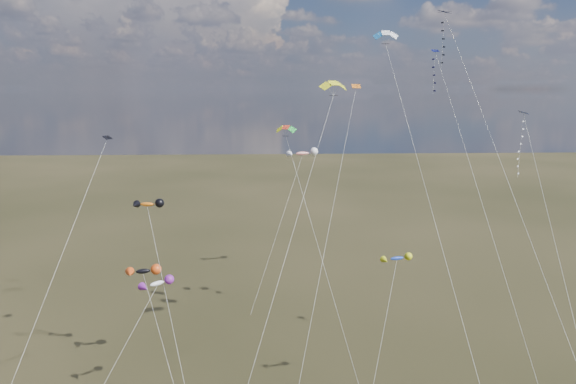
{
  "coord_description": "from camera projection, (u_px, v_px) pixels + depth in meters",
  "views": [
    {
      "loc": [
        -2.11,
        -30.29,
        28.7
      ],
      "look_at": [
        0.0,
        18.0,
        19.0
      ],
      "focal_mm": 32.0,
      "sensor_mm": 36.0,
      "label": 1
    }
  ],
  "objects": [
    {
      "name": "novelty_black_orange",
      "position": [
        143.0,
        271.0,
        51.84
      ],
      "size": [
        5.88,
        7.68,
        11.23
      ],
      "color": "black",
      "rests_on": "ground"
    },
    {
      "name": "diamond_navy_tall",
      "position": [
        442.0,
        96.0,
        51.42
      ],
      "size": [
        5.09,
        22.39,
        32.71
      ],
      "color": "#10144E",
      "rests_on": "ground"
    },
    {
      "name": "diamond_black_mid",
      "position": [
        69.0,
        237.0,
        45.02
      ],
      "size": [
        6.14,
        20.92,
        24.23
      ],
      "color": "black",
      "rests_on": "ground"
    },
    {
      "name": "novelty_redwhite_stripe",
      "position": [
        302.0,
        154.0,
        75.69
      ],
      "size": [
        9.82,
        14.65,
        20.12
      ],
      "color": "red",
      "rests_on": "ground"
    },
    {
      "name": "diamond_navy_right",
      "position": [
        524.0,
        158.0,
        48.04
      ],
      "size": [
        1.56,
        16.83,
        26.69
      ],
      "color": "#0F1C4A",
      "rests_on": "ground"
    },
    {
      "name": "diamond_black_high",
      "position": [
        453.0,
        61.0,
        50.64
      ],
      "size": [
        8.82,
        22.37,
        36.48
      ],
      "color": "black",
      "rests_on": "ground"
    },
    {
      "name": "parafoil_blue_white",
      "position": [
        387.0,
        35.0,
        48.29
      ],
      "size": [
        6.1,
        23.92,
        34.53
      ],
      "color": "#227CCC",
      "rests_on": "ground"
    },
    {
      "name": "parafoil_tricolor",
      "position": [
        286.0,
        129.0,
        57.47
      ],
      "size": [
        7.99,
        15.53,
        25.08
      ],
      "color": "#E7ED0D",
      "rests_on": "ground"
    },
    {
      "name": "novelty_orange_black",
      "position": [
        147.0,
        205.0,
        49.07
      ],
      "size": [
        7.59,
        13.82,
        18.41
      ],
      "color": "orange",
      "rests_on": "ground"
    },
    {
      "name": "diamond_orange_center",
      "position": [
        340.0,
        170.0,
        52.02
      ],
      "size": [
        8.94,
        20.25,
        29.27
      ],
      "color": "orange",
      "rests_on": "ground"
    },
    {
      "name": "novelty_blue_yellow",
      "position": [
        397.0,
        259.0,
        44.86
      ],
      "size": [
        5.68,
        8.2,
        14.56
      ],
      "color": "#1837AE",
      "rests_on": "ground"
    },
    {
      "name": "parafoil_yellow",
      "position": [
        333.0,
        84.0,
        48.66
      ],
      "size": [
        11.93,
        19.25,
        29.92
      ],
      "color": "yellow",
      "rests_on": "ground"
    },
    {
      "name": "novelty_white_purple",
      "position": [
        157.0,
        284.0,
        44.87
      ],
      "size": [
        7.93,
        9.46,
        12.47
      ],
      "color": "white",
      "rests_on": "ground"
    }
  ]
}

